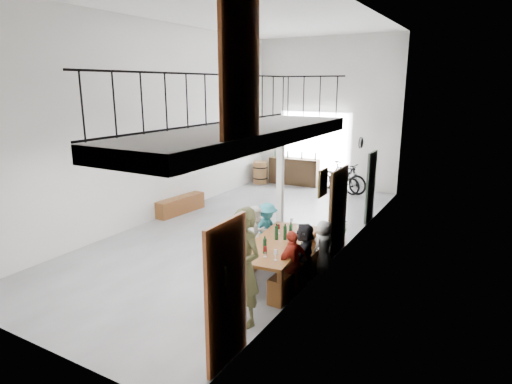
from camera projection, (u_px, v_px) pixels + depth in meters
The scene contains 24 objects.
floor at pixel (244, 230), 11.50m from camera, with size 12.00×12.00×0.00m, color slate.
room_walls at pixel (242, 95), 10.62m from camera, with size 12.00×12.00×12.00m.
gateway_portal at pixel (314, 149), 16.36m from camera, with size 2.80×0.08×2.80m, color white.
right_wall_decor at pixel (313, 195), 8.21m from camera, with size 0.07×8.28×5.07m.
balcony at pixel (247, 136), 7.19m from camera, with size 1.52×5.62×4.00m.
tasting_table at pixel (279, 246), 8.46m from camera, with size 1.26×2.54×0.79m.
bench_inner at pixel (247, 261), 8.90m from camera, with size 0.34×2.14×0.49m, color brown.
bench_wall at pixel (298, 272), 8.37m from camera, with size 0.27×2.11×0.48m, color brown.
tableware at pixel (281, 236), 8.37m from camera, with size 0.65×1.87×0.35m.
side_bench at pixel (180, 205), 12.99m from camera, with size 0.38×1.76×0.49m, color brown.
oak_barrel at pixel (260, 172), 16.84m from camera, with size 0.59×0.59×0.86m.
serving_counter at pixel (294, 171), 16.66m from camera, with size 1.95×0.54×1.03m, color #3B2613.
counter_bottles at pixel (295, 155), 16.50m from camera, with size 1.70×0.18×0.28m.
guest_left_a at pixel (225, 260), 8.17m from camera, with size 0.54×0.35×1.10m, color white.
guest_left_b at pixel (246, 249), 8.75m from camera, with size 0.39×0.26×1.07m, color teal.
guest_left_c at pixel (257, 235), 9.20m from camera, with size 0.64×0.50×1.31m, color white.
guest_left_d at pixel (267, 230), 9.62m from camera, with size 0.81×0.47×1.26m, color teal.
guest_right_a at pixel (292, 264), 7.81m from camera, with size 0.74×0.31×1.27m, color #A72B1C.
guest_right_b at pixel (304, 253), 8.33m from camera, with size 1.14×0.36×1.23m, color black.
guest_right_c at pixel (324, 246), 8.85m from camera, with size 0.54×0.35×1.11m, color white.
host_standing at pixel (244, 267), 6.83m from camera, with size 0.72×0.47×1.96m, color #474828.
potted_plant at pixel (342, 227), 11.01m from camera, with size 0.43×0.37×0.48m, color #1D521B.
bicycle_near at pixel (339, 179), 15.45m from camera, with size 0.64×1.83×0.96m, color black.
bicycle_far at pixel (344, 177), 15.38m from camera, with size 0.53×1.86×1.12m, color black.
Camera 1 is at (5.66, -9.31, 3.82)m, focal length 30.00 mm.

